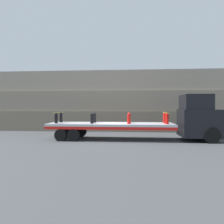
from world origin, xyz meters
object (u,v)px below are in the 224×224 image
Objects in this scene: fire_hydrant_black_far_1 at (95,118)px; fire_hydrant_red_far_3 at (165,118)px; fire_hydrant_black_far_0 at (61,117)px; fire_hydrant_red_far_2 at (129,118)px; fire_hydrant_red_near_3 at (167,119)px; flatbed_trailer at (104,126)px; truck_cab at (200,118)px; fire_hydrant_red_near_2 at (129,119)px; fire_hydrant_black_near_1 at (92,118)px; fire_hydrant_black_near_0 at (56,118)px.

fire_hydrant_red_far_3 is at bearing 0.00° from fire_hydrant_black_far_1.
fire_hydrant_black_far_0 is 1.00× the size of fire_hydrant_red_far_2.
fire_hydrant_black_far_1 is 5.34m from fire_hydrant_red_near_3.
fire_hydrant_red_far_2 reaches higher than flatbed_trailer.
truck_cab is at bearing 12.86° from fire_hydrant_red_near_3.
fire_hydrant_red_far_3 is at bearing 90.00° from fire_hydrant_red_near_3.
truck_cab is at bearing 6.18° from fire_hydrant_red_near_2.
flatbed_trailer is 2.00m from fire_hydrant_red_far_2.
fire_hydrant_red_near_2 is (5.23, -1.08, 0.00)m from fire_hydrant_black_far_0.
fire_hydrant_black_far_0 is 1.00× the size of fire_hydrant_black_near_1.
fire_hydrant_red_near_2 is 1.00× the size of fire_hydrant_red_near_3.
fire_hydrant_red_near_2 is (-4.97, -0.54, -0.04)m from truck_cab.
fire_hydrant_red_far_2 is (2.62, 1.08, 0.00)m from fire_hydrant_black_near_1.
truck_cab is at bearing -3.02° from fire_hydrant_black_far_0.
fire_hydrant_black_near_0 is at bearing 180.00° from fire_hydrant_red_near_2.
fire_hydrant_red_far_2 is at bearing 11.63° from fire_hydrant_black_near_0.
fire_hydrant_black_far_0 is 7.92m from fire_hydrant_red_near_3.
flatbed_trailer is at bearing 173.10° from fire_hydrant_red_near_3.
fire_hydrant_red_near_2 is at bearing 0.00° from fire_hydrant_black_near_0.
truck_cab is 2.42m from fire_hydrant_red_near_3.
fire_hydrant_red_near_2 is 1.00× the size of fire_hydrant_red_far_2.
fire_hydrant_red_near_2 is (2.62, -1.08, 0.00)m from fire_hydrant_black_far_1.
fire_hydrant_black_near_1 and fire_hydrant_red_far_3 have the same top height.
fire_hydrant_red_far_2 is 2.83m from fire_hydrant_red_near_3.
fire_hydrant_red_near_2 and fire_hydrant_red_near_3 have the same top height.
truck_cab is 7.61m from fire_hydrant_black_near_1.
fire_hydrant_black_far_0 is at bearing 180.00° from fire_hydrant_red_far_2.
fire_hydrant_red_near_3 is at bearing 0.00° from fire_hydrant_black_near_1.
truck_cab is 4.25× the size of fire_hydrant_red_far_2.
fire_hydrant_black_near_1 is (-0.78, -0.54, 0.58)m from flatbed_trailer.
truck_cab is 2.42m from fire_hydrant_red_far_3.
flatbed_trailer is at bearing -9.00° from fire_hydrant_black_far_0.
fire_hydrant_red_near_3 is 1.08m from fire_hydrant_red_far_3.
fire_hydrant_black_far_0 and fire_hydrant_red_far_3 have the same top height.
fire_hydrant_red_near_3 is (4.45, -0.54, 0.58)m from flatbed_trailer.
fire_hydrant_black_near_0 and fire_hydrant_red_near_3 have the same top height.
fire_hydrant_red_near_2 is 2.62m from fire_hydrant_red_near_3.
fire_hydrant_red_far_3 is (-2.36, 0.54, -0.04)m from truck_cab.
truck_cab reaches higher than flatbed_trailer.
fire_hydrant_black_far_0 is 1.00× the size of fire_hydrant_red_far_3.
fire_hydrant_black_far_0 is 1.00× the size of fire_hydrant_black_far_1.
fire_hydrant_black_near_1 is 2.62m from fire_hydrant_red_near_2.
truck_cab is 10.22m from fire_hydrant_black_near_0.
fire_hydrant_black_far_0 is (-3.40, 0.54, 0.58)m from flatbed_trailer.
fire_hydrant_black_near_0 and fire_hydrant_black_far_1 have the same top height.
fire_hydrant_black_far_1 and fire_hydrant_red_near_3 have the same top height.
truck_cab is 4.25× the size of fire_hydrant_red_far_3.
fire_hydrant_red_near_3 is at bearing -7.81° from fire_hydrant_black_far_0.
fire_hydrant_black_far_1 is 2.62m from fire_hydrant_red_far_2.
fire_hydrant_black_far_0 and fire_hydrant_black_near_1 have the same top height.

